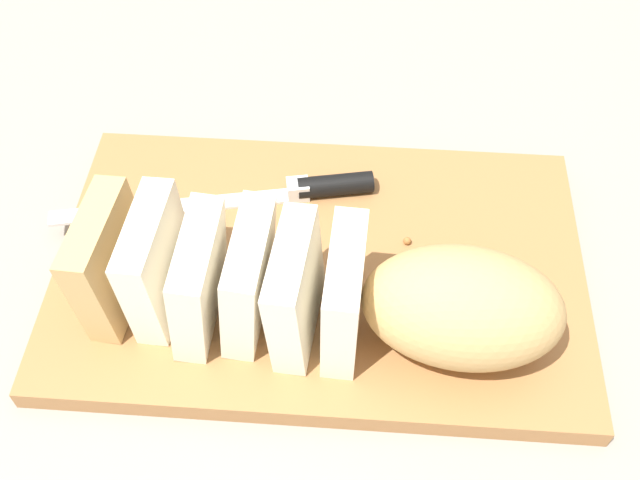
% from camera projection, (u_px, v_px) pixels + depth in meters
% --- Properties ---
extents(ground_plane, '(3.00, 3.00, 0.00)m').
position_uv_depth(ground_plane, '(320.00, 275.00, 0.67)').
color(ground_plane, gray).
extents(cutting_board, '(0.47, 0.31, 0.02)m').
position_uv_depth(cutting_board, '(320.00, 268.00, 0.66)').
color(cutting_board, '#9E6B3D').
rests_on(cutting_board, ground_plane).
extents(bread_loaf, '(0.38, 0.14, 0.10)m').
position_uv_depth(bread_loaf, '(342.00, 292.00, 0.58)').
color(bread_loaf, tan).
rests_on(bread_loaf, cutting_board).
extents(bread_knife, '(0.30, 0.07, 0.02)m').
position_uv_depth(bread_knife, '(291.00, 191.00, 0.70)').
color(bread_knife, silver).
rests_on(bread_knife, cutting_board).
extents(crumb_near_knife, '(0.00, 0.00, 0.00)m').
position_uv_depth(crumb_near_knife, '(362.00, 274.00, 0.65)').
color(crumb_near_knife, '#996633').
rests_on(crumb_near_knife, cutting_board).
extents(crumb_near_loaf, '(0.01, 0.01, 0.01)m').
position_uv_depth(crumb_near_loaf, '(292.00, 260.00, 0.65)').
color(crumb_near_loaf, '#996633').
rests_on(crumb_near_loaf, cutting_board).
extents(crumb_stray_left, '(0.01, 0.01, 0.01)m').
position_uv_depth(crumb_stray_left, '(407.00, 241.00, 0.67)').
color(crumb_stray_left, '#996633').
rests_on(crumb_stray_left, cutting_board).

